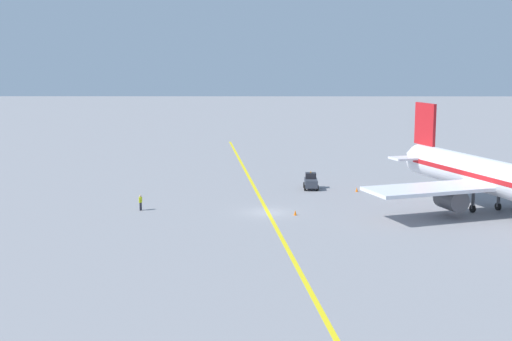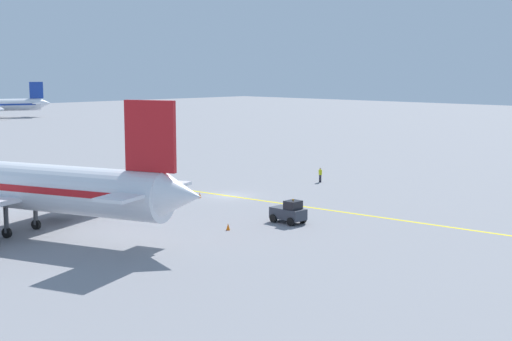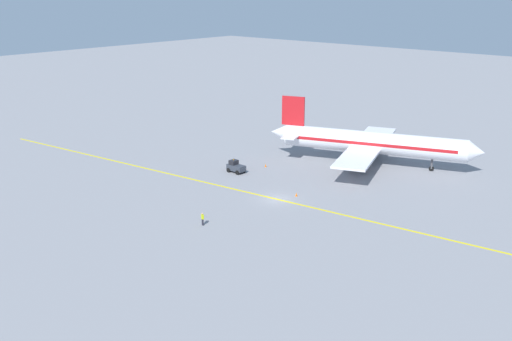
% 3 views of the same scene
% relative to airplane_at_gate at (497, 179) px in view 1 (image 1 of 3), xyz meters
% --- Properties ---
extents(ground_plane, '(400.00, 400.00, 0.00)m').
position_rel_airplane_at_gate_xyz_m(ground_plane, '(23.43, -0.77, -3.71)').
color(ground_plane, gray).
extents(apron_yellow_centreline, '(13.40, 119.34, 0.01)m').
position_rel_airplane_at_gate_xyz_m(apron_yellow_centreline, '(23.43, -0.77, -3.71)').
color(apron_yellow_centreline, yellow).
rests_on(apron_yellow_centreline, ground).
extents(airplane_at_gate, '(28.11, 34.41, 10.60)m').
position_rel_airplane_at_gate_xyz_m(airplane_at_gate, '(0.00, 0.00, 0.00)').
color(airplane_at_gate, white).
rests_on(airplane_at_gate, ground).
extents(baggage_tug_dark, '(1.78, 3.01, 2.11)m').
position_rel_airplane_at_gate_xyz_m(baggage_tug_dark, '(18.05, -13.76, -2.81)').
color(baggage_tug_dark, '#333842').
rests_on(baggage_tug_dark, ground).
extents(ground_crew_worker, '(0.32, 0.56, 1.68)m').
position_rel_airplane_at_gate_xyz_m(ground_crew_worker, '(36.91, -1.72, -2.80)').
color(ground_crew_worker, '#23232D').
rests_on(ground_crew_worker, ground).
extents(traffic_cone_near_nose, '(0.32, 0.32, 0.55)m').
position_rel_airplane_at_gate_xyz_m(traffic_cone_near_nose, '(12.65, -12.08, -3.43)').
color(traffic_cone_near_nose, orange).
rests_on(traffic_cone_near_nose, ground).
extents(traffic_cone_mid_apron, '(0.32, 0.32, 0.55)m').
position_rel_airplane_at_gate_xyz_m(traffic_cone_mid_apron, '(20.64, 0.49, -3.43)').
color(traffic_cone_mid_apron, orange).
rests_on(traffic_cone_mid_apron, ground).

